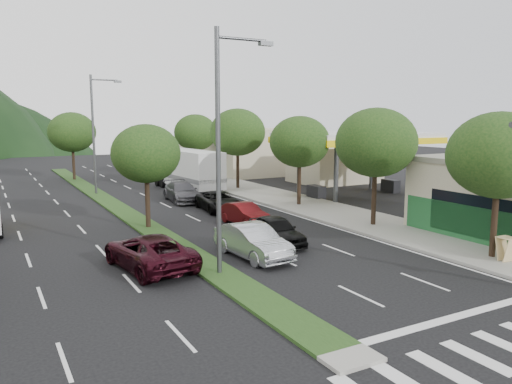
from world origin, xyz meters
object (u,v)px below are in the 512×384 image
car_queue_b (182,192)px  sedan_silver (253,241)px  tree_r_d (238,132)px  motorhome (187,169)px  tree_r_a (499,155)px  streetlight_near (223,141)px  suv_maroon (149,251)px  a_frame_sign (507,247)px  tree_r_e (196,133)px  tree_r_b (376,143)px  tree_med_near (146,154)px  car_queue_a (276,230)px  car_queue_d (218,201)px  tree_med_far (72,132)px  tree_r_c (300,142)px  car_queue_c (244,214)px  streetlight_mid (96,129)px

car_queue_b → sedan_silver: bearing=-94.4°
tree_r_d → motorhome: (-4.13, 1.88, -3.26)m
tree_r_a → tree_r_d: bearing=90.0°
streetlight_near → motorhome: (7.66, 23.88, -3.66)m
suv_maroon → sedan_silver: bearing=164.3°
motorhome → a_frame_sign: (3.98, -28.68, -1.12)m
tree_r_e → motorhome: bearing=-117.0°
tree_r_b → tree_r_d: 18.00m
tree_med_near → car_queue_b: (5.20, 8.21, -3.68)m
tree_r_d → car_queue_a: 20.65m
tree_r_b → tree_r_d: bearing=90.0°
car_queue_b → car_queue_d: bearing=-75.6°
tree_med_far → streetlight_near: 36.01m
streetlight_near → car_queue_d: (5.82, 13.21, -4.91)m
tree_med_near → suv_maroon: 8.83m
tree_r_d → car_queue_b: size_ratio=1.38×
tree_r_c → car_queue_b: size_ratio=1.25×
tree_r_b → a_frame_sign: 9.77m
tree_r_e → tree_med_far: tree_med_far is taller
tree_r_b → tree_med_near: size_ratio=1.15×
motorhome → a_frame_sign: 28.98m
tree_med_near → car_queue_c: tree_med_near is taller
motorhome → tree_med_far: bearing=118.1°
tree_r_b → car_queue_a: (-7.30, -0.79, -4.30)m
tree_r_e → tree_med_far: bearing=161.6°
tree_r_c → tree_r_d: tree_r_d is taller
tree_r_c → car_queue_c: (-6.53, -3.79, -4.08)m
tree_r_a → car_queue_b: 23.58m
car_queue_d → a_frame_sign: 18.93m
tree_med_far → car_queue_a: tree_med_far is taller
car_queue_a → motorhome: size_ratio=0.45×
tree_r_b → motorhome: (-4.13, 19.88, -3.11)m
tree_r_b → car_queue_c: size_ratio=1.71×
streetlight_near → car_queue_d: 15.24m
sedan_silver → motorhome: 22.95m
tree_med_near → suv_maroon: bearing=-106.5°
streetlight_mid → suv_maroon: (-2.49, -22.71, -4.82)m
streetlight_near → tree_r_d: bearing=61.8°
tree_r_b → car_queue_b: size_ratio=1.34×
tree_r_b → car_queue_a: tree_r_b is taller
tree_r_a → tree_med_near: tree_r_a is taller
tree_r_d → tree_med_near: (-12.00, -12.00, -0.75)m
sedan_silver → a_frame_sign: 11.37m
streetlight_mid → sedan_silver: (2.25, -23.39, -4.80)m
tree_r_a → motorhome: bearing=98.4°
car_queue_b → tree_med_far: bearing=111.3°
streetlight_mid → tree_r_b: bearing=-60.7°
tree_med_far → motorhome: bearing=-57.0°
tree_r_a → tree_r_e: 36.00m
streetlight_near → suv_maroon: size_ratio=1.83×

